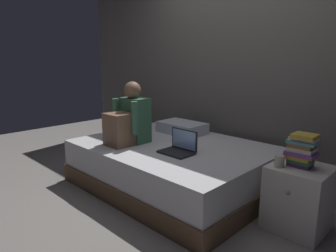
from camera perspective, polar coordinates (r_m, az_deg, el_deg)
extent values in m
plane|color=gray|center=(3.06, -0.29, -13.79)|extent=(8.00, 8.00, 0.00)
cube|color=#605B56|center=(3.69, 13.27, 12.13)|extent=(5.60, 0.10, 2.70)
cube|color=brown|center=(3.34, 0.92, -9.65)|extent=(2.00, 1.50, 0.19)
cube|color=silver|center=(3.26, 0.94, -5.84)|extent=(1.96, 1.46, 0.28)
cube|color=beige|center=(2.72, 23.33, -12.27)|extent=(0.44, 0.44, 0.53)
sphere|color=gray|center=(2.48, 21.65, -11.58)|extent=(0.04, 0.04, 0.04)
cube|color=#38664C|center=(3.30, -6.15, 1.16)|extent=(0.30, 0.20, 0.48)
sphere|color=brown|center=(3.23, -6.70, 6.74)|extent=(0.18, 0.18, 0.18)
cube|color=brown|center=(3.18, -9.18, -0.64)|extent=(0.26, 0.24, 0.34)
cylinder|color=#38664C|center=(3.33, -9.79, 2.21)|extent=(0.07, 0.07, 0.34)
cylinder|color=#38664C|center=(3.08, -6.30, 1.48)|extent=(0.07, 0.07, 0.34)
cube|color=black|center=(2.91, 1.54, -5.04)|extent=(0.32, 0.22, 0.02)
cube|color=black|center=(2.96, 3.08, -2.52)|extent=(0.32, 0.01, 0.20)
cube|color=#8CB2EA|center=(2.95, 2.97, -2.55)|extent=(0.29, 0.00, 0.18)
cube|color=silver|center=(3.71, 2.64, -0.29)|extent=(0.56, 0.36, 0.13)
cube|color=#703D84|center=(2.62, 23.57, -6.61)|extent=(0.17, 0.13, 0.03)
cube|color=#387042|center=(2.60, 23.61, -6.07)|extent=(0.17, 0.12, 0.03)
cube|color=gold|center=(2.59, 23.36, -5.41)|extent=(0.19, 0.13, 0.03)
cube|color=#703D84|center=(2.58, 23.78, -4.79)|extent=(0.22, 0.15, 0.03)
cube|color=beige|center=(2.59, 23.91, -4.04)|extent=(0.19, 0.16, 0.03)
cube|color=brown|center=(2.59, 23.90, -3.32)|extent=(0.17, 0.16, 0.03)
cube|color=teal|center=(2.57, 24.02, -2.79)|extent=(0.21, 0.15, 0.02)
cube|color=beige|center=(2.57, 24.17, -2.24)|extent=(0.20, 0.13, 0.02)
cube|color=gold|center=(2.55, 24.35, -1.73)|extent=(0.17, 0.16, 0.03)
cylinder|color=#BCB2A3|center=(2.55, 20.21, -6.20)|extent=(0.08, 0.08, 0.09)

